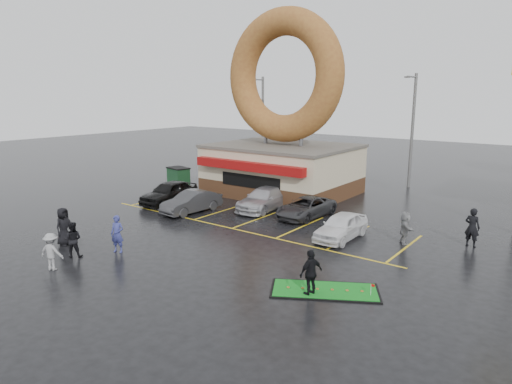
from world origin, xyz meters
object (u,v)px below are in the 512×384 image
Objects in this scene: car_silver at (264,199)px; person_blue at (117,234)px; putting_green at (325,290)px; streetlight_mid at (412,128)px; car_black at (169,192)px; dumpster at (178,176)px; person_cameraman at (311,273)px; car_grey at (306,207)px; car_white at (341,226)px; streetlight_left at (262,122)px; car_dgrey at (191,202)px; donut_shop at (283,134)px.

person_blue reaches higher than car_silver.
car_silver reaches higher than putting_green.
car_silver is (-5.09, -12.92, -4.08)m from streetlight_mid.
car_black is 7.10m from dumpster.
car_black is at bearing -96.98° from person_cameraman.
car_white is at bearing -31.51° from car_grey.
person_cameraman is at bearing -14.09° from person_blue.
car_dgrey is (5.67, -15.35, -4.09)m from streetlight_left.
car_white is 2.22× the size of dumpster.
car_grey is at bearing 33.09° from car_dgrey.
putting_green is at bearing -50.84° from donut_shop.
streetlight_left is at bearing 90.12° from dumpster.
person_cameraman is at bearing -54.62° from car_grey.
person_blue is 1.00× the size of person_cameraman.
car_silver is at bearing -119.03° from person_cameraman.
person_cameraman is (12.32, -6.06, 0.22)m from car_dgrey.
streetlight_left is 4.97× the size of person_blue.
streetlight_left is at bearing -122.72° from person_cameraman.
car_black is 2.53× the size of person_blue.
dumpster is (-16.00, -10.20, -4.13)m from streetlight_mid.
dumpster is at bearing 150.30° from putting_green.
car_dgrey is 2.31× the size of person_cameraman.
person_cameraman is (9.08, -9.49, 0.20)m from car_silver.
car_silver is at bearing -1.59° from dumpster.
person_cameraman reaches higher than dumpster.
donut_shop is 3.37× the size of car_white.
car_silver is 2.69× the size of person_cameraman.
car_white is (8.77, -7.55, -3.78)m from donut_shop.
person_cameraman is 1.01× the size of dumpster.
car_grey is 2.45× the size of person_blue.
putting_green is (10.11, 2.05, -0.87)m from person_blue.
car_dgrey is at bearing -99.02° from donut_shop.
car_white is (13.07, 0.03, -0.10)m from car_black.
putting_green is (2.48, -6.26, -0.65)m from car_white.
person_cameraman is (5.88, -9.49, 0.29)m from car_grey.
car_black reaches higher than car_dgrey.
streetlight_left is 14.04m from streetlight_mid.
car_dgrey is at bearing 86.19° from person_blue.
donut_shop is 16.29m from person_blue.
car_black is (-11.31, -15.53, -4.00)m from streetlight_mid.
car_white reaches higher than car_grey.
streetlight_left reaches higher than person_blue.
donut_shop is 12.17m from car_white.
dumpster is 0.40× the size of putting_green.
person_cameraman is at bearing -79.92° from streetlight_mid.
person_blue reaches higher than car_grey.
streetlight_left is 17.49m from car_grey.
streetlight_left is at bearing 87.50° from person_blue.
car_white reaches higher than putting_green.
car_grey is (6.44, 3.43, -0.07)m from car_dgrey.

